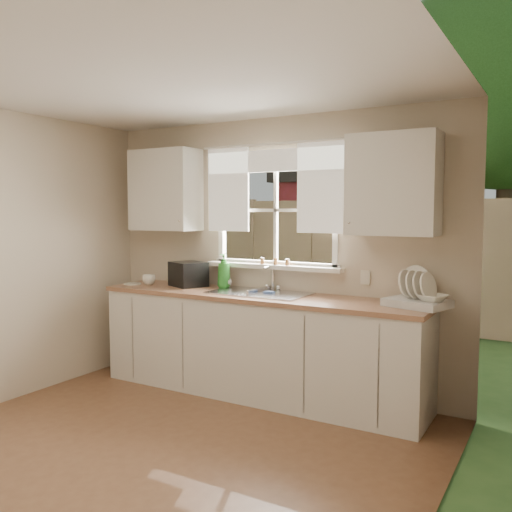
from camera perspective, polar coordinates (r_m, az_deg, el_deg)
The scene contains 21 objects.
ground at distance 3.77m, azimuth -13.60°, elevation -21.20°, with size 4.00×4.00×0.00m, color brown.
room_walls at distance 3.37m, azimuth -14.77°, elevation -2.31°, with size 3.62×4.02×2.50m.
ceiling at distance 3.50m, azimuth -14.44°, elevation 18.78°, with size 3.60×4.00×0.02m, color silver.
window at distance 5.03m, azimuth 2.01°, elevation 2.96°, with size 1.38×0.16×1.06m.
curtains at distance 4.99m, azimuth 1.74°, elevation 8.10°, with size 1.50×0.03×0.81m.
base_cabinets at distance 4.90m, azimuth 0.18°, elevation -9.52°, with size 3.00×0.62×0.87m, color silver.
countertop at distance 4.81m, azimuth 0.18°, elevation -4.25°, with size 3.04×0.65×0.04m, color #96694B.
upper_cabinet_left at distance 5.53m, azimuth -9.52°, elevation 6.84°, with size 0.70×0.33×0.80m, color silver.
upper_cabinet_right at distance 4.44m, azimuth 14.25°, elevation 7.29°, with size 0.70×0.33×0.80m, color silver.
wall_outlet at distance 4.70m, azimuth 11.42°, elevation -2.22°, with size 0.08×0.01×0.12m, color beige.
sill_jars at distance 4.98m, azimuth 2.00°, elevation -0.58°, with size 0.30×0.04×0.06m.
backyard at distance 11.15m, azimuth 21.07°, elevation 13.83°, with size 20.00×10.00×6.13m.
sink at distance 4.84m, azimuth 0.37°, elevation -4.81°, with size 0.88×0.52×0.40m.
dish_rack at distance 4.35m, azimuth 16.59°, elevation -4.19°, with size 0.52×0.44×0.31m.
bowl at distance 4.27m, azimuth 18.07°, elevation -4.20°, with size 0.21×0.21×0.05m, color white.
soap_bottle_a at distance 5.15m, azimuth -3.39°, elevation -1.58°, with size 0.13×0.13×0.33m, color #2A802A.
soap_bottle_b at distance 5.51m, azimuth -8.18°, elevation -1.86°, with size 0.09×0.09×0.21m, color blue.
soap_bottle_c at distance 5.17m, azimuth -3.32°, elevation -2.43°, with size 0.13×0.13×0.17m, color beige.
saucer at distance 5.57m, azimuth -12.85°, elevation -2.86°, with size 0.17×0.17×0.01m, color silver.
cup at distance 5.48m, azimuth -11.21°, elevation -2.48°, with size 0.13×0.13×0.10m, color white.
black_appliance at distance 5.33m, azimuth -7.14°, elevation -1.90°, with size 0.32×0.28×0.24m, color black.
Camera 1 is at (2.37, -2.44, 1.64)m, focal length 38.00 mm.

